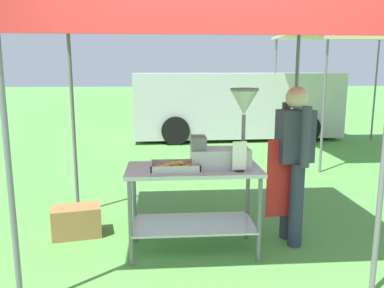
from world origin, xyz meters
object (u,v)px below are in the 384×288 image
supply_crate (77,221)px  van_silver (235,104)px  vendor (293,157)px  menu_sign (239,159)px  donut_tray (175,167)px  donut_cart (194,190)px  neighbour_tent (360,35)px  stall_canopy (193,23)px  donut_fryer (226,138)px

supply_crate → van_silver: size_ratio=0.10×
vendor → menu_sign: bearing=-152.3°
donut_tray → vendor: bearing=10.4°
supply_crate → van_silver: bearing=65.3°
donut_cart → neighbour_tent: 5.97m
stall_canopy → menu_sign: size_ratio=10.48×
donut_cart → supply_crate: bearing=159.8°
donut_cart → van_silver: bearing=76.3°
donut_cart → supply_crate: size_ratio=2.30×
stall_canopy → neighbour_tent: bearing=48.4°
menu_sign → supply_crate: 1.93m
supply_crate → donut_tray: bearing=-26.8°
vendor → van_silver: bearing=84.8°
van_silver → donut_tray: bearing=-105.0°
menu_sign → van_silver: (1.21, 6.81, -0.09)m
van_silver → donut_fryer: bearing=-101.1°
menu_sign → vendor: size_ratio=0.17×
supply_crate → neighbour_tent: 6.67m
donut_tray → donut_fryer: (0.49, 0.09, 0.25)m
donut_cart → donut_tray: bearing=-156.5°
van_silver → neighbour_tent: (2.11, -2.34, 1.58)m
donut_tray → neighbour_tent: size_ratio=0.14×
menu_sign → supply_crate: bearing=158.9°
van_silver → neighbour_tent: 3.53m
stall_canopy → menu_sign: 1.31m
donut_fryer → supply_crate: bearing=164.0°
donut_cart → menu_sign: bearing=-23.8°
donut_fryer → stall_canopy: bearing=164.3°
donut_cart → menu_sign: (0.41, -0.18, 0.34)m
donut_tray → donut_fryer: bearing=10.1°
van_silver → stall_canopy: bearing=-103.9°
menu_sign → van_silver: 6.92m
neighbour_tent → donut_cart: bearing=-131.0°
menu_sign → vendor: bearing=27.7°
stall_canopy → van_silver: 6.86m
donut_fryer → neighbour_tent: 5.63m
stall_canopy → donut_fryer: (0.31, -0.09, -1.06)m
neighbour_tent → donut_fryer: bearing=-128.6°
stall_canopy → neighbour_tent: size_ratio=0.92×
donut_cart → supply_crate: 1.39m
stall_canopy → van_silver: stall_canopy is taller
donut_fryer → donut_cart: bearing=-178.1°
vendor → van_silver: (0.60, 6.49, -0.03)m
donut_tray → supply_crate: 1.38m
neighbour_tent → supply_crate: bearing=-142.2°
donut_tray → van_silver: van_silver is taller
donut_fryer → supply_crate: 1.87m
stall_canopy → vendor: size_ratio=1.82×
donut_cart → menu_sign: menu_sign is taller
stall_canopy → menu_sign: (0.41, -0.28, -1.22)m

